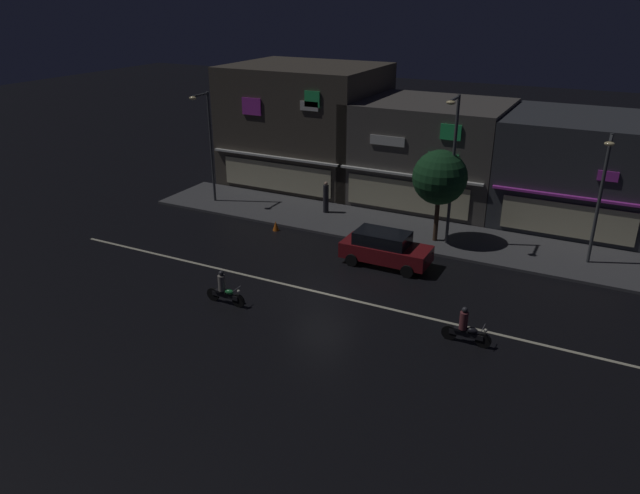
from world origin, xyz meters
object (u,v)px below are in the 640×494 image
streetlamp_west (208,138)px  pedestrian_on_sidewalk (326,198)px  streetlamp_east (601,189)px  motorcycle_lead (465,328)px  streetlamp_mid (452,160)px  motorcycle_following (224,290)px  traffic_cone (276,226)px  parked_car_near_kerb (385,248)px

streetlamp_west → pedestrian_on_sidewalk: streetlamp_west is taller
streetlamp_east → motorcycle_lead: (-3.54, -9.59, -3.29)m
streetlamp_mid → motorcycle_following: size_ratio=4.04×
streetlamp_mid → motorcycle_following: 12.98m
streetlamp_west → streetlamp_mid: streetlamp_mid is taller
streetlamp_mid → motorcycle_following: (-6.62, -10.42, -3.99)m
streetlamp_west → traffic_cone: streetlamp_west is taller
streetlamp_west → motorcycle_lead: bearing=-26.2°
motorcycle_following → streetlamp_mid: bearing=-116.2°
parked_car_near_kerb → traffic_cone: parked_car_near_kerb is taller
pedestrian_on_sidewalk → parked_car_near_kerb: bearing=95.9°
pedestrian_on_sidewalk → motorcycle_lead: 15.26m
pedestrian_on_sidewalk → motorcycle_following: (1.15, -12.00, -0.40)m
pedestrian_on_sidewalk → traffic_cone: (-1.31, -3.64, -0.75)m
traffic_cone → motorcycle_lead: bearing=-28.8°
streetlamp_east → traffic_cone: size_ratio=11.51×
streetlamp_west → streetlamp_east: bearing=1.5°
streetlamp_mid → motorcycle_following: bearing=-122.4°
parked_car_near_kerb → traffic_cone: (-7.08, 1.49, -0.59)m
streetlamp_mid → parked_car_near_kerb: 5.55m
pedestrian_on_sidewalk → traffic_cone: 3.94m
streetlamp_mid → parked_car_near_kerb: size_ratio=1.78×
pedestrian_on_sidewalk → streetlamp_west: bearing=-31.1°
motorcycle_lead → traffic_cone: motorcycle_lead is taller
traffic_cone → streetlamp_west: bearing=159.7°
pedestrian_on_sidewalk → streetlamp_east: bearing=134.2°
streetlamp_west → streetlamp_mid: bearing=-0.5°
streetlamp_east → streetlamp_mid: bearing=-174.2°
streetlamp_west → pedestrian_on_sidewalk: 8.01m
streetlamp_mid → traffic_cone: streetlamp_mid is taller
streetlamp_west → motorcycle_following: size_ratio=3.56×
streetlamp_west → motorcycle_lead: size_ratio=3.56×
streetlamp_west → pedestrian_on_sidewalk: size_ratio=3.56×
pedestrian_on_sidewalk → motorcycle_lead: pedestrian_on_sidewalk is taller
streetlamp_east → motorcycle_lead: streetlamp_east is taller
motorcycle_following → motorcycle_lead: bearing=-164.9°
streetlamp_east → motorcycle_lead: 10.74m
streetlamp_mid → parked_car_near_kerb: streetlamp_mid is taller
traffic_cone → motorcycle_following: bearing=-73.6°
motorcycle_lead → streetlamp_mid: bearing=-69.4°
streetlamp_mid → streetlamp_east: size_ratio=1.21×
streetlamp_west → parked_car_near_kerb: (13.00, -3.69, -3.28)m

